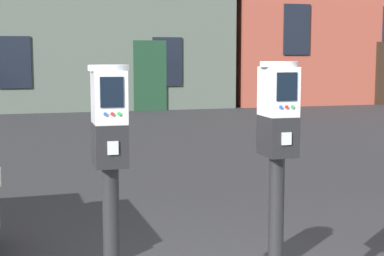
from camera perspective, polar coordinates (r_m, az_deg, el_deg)
parking_meter_near_kerb at (r=3.27m, az=-7.70°, el=-2.39°), size 0.22×0.25×1.51m
parking_meter_twin_adjacent at (r=3.53m, az=8.02°, el=-1.53°), size 0.22×0.25×1.53m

